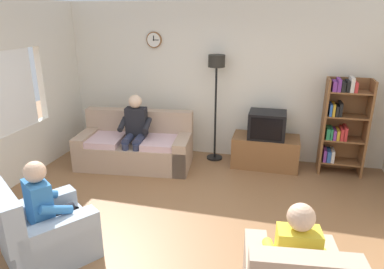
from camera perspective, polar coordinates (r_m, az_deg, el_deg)
ground_plane at (r=4.34m, az=-1.88°, el=-15.89°), size 12.00×12.00×0.00m
back_wall_assembly at (r=6.25m, az=4.83°, el=8.63°), size 6.20×0.17×2.70m
couch at (r=6.07m, az=-9.24°, el=-2.08°), size 1.99×1.09×0.90m
tv_stand at (r=6.08m, az=11.87°, el=-2.71°), size 1.10×0.56×0.53m
tv at (r=5.90m, az=12.18°, el=1.57°), size 0.60×0.49×0.44m
bookshelf at (r=6.04m, az=23.27°, el=1.68°), size 0.68×0.36×1.59m
floor_lamp at (r=5.94m, az=3.99°, el=9.06°), size 0.28×0.28×1.85m
armchair_near_window at (r=4.15m, az=-23.00°, el=-14.70°), size 1.16×1.18×0.90m
person_on_couch at (r=5.83m, az=-9.33°, el=1.01°), size 0.54×0.57×1.24m
person_in_left_armchair at (r=4.01m, az=-22.37°, el=-10.58°), size 0.62×0.64×1.12m
person_in_right_armchair at (r=3.19m, az=16.41°, el=-18.18°), size 0.55×0.57×1.12m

